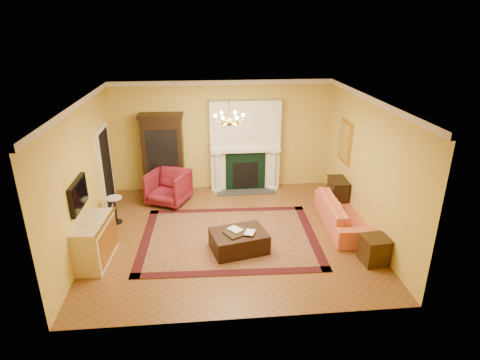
{
  "coord_description": "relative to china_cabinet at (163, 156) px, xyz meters",
  "views": [
    {
      "loc": [
        -0.53,
        -7.86,
        4.47
      ],
      "look_at": [
        0.25,
        0.3,
        1.17
      ],
      "focal_mm": 30.0,
      "sensor_mm": 36.0,
      "label": 1
    }
  ],
  "objects": [
    {
      "name": "book_b",
      "position": [
        1.86,
        -3.26,
        -0.47
      ],
      "size": [
        0.18,
        0.09,
        0.26
      ],
      "primitive_type": "imported",
      "rotation": [
        0.0,
        0.0,
        -0.39
      ],
      "color": "gray",
      "rests_on": "ottoman_tray"
    },
    {
      "name": "doorway",
      "position": [
        -1.34,
        -0.79,
        -0.01
      ],
      "size": [
        0.08,
        1.05,
        2.1
      ],
      "color": "silver",
      "rests_on": "wall_left"
    },
    {
      "name": "ceiling",
      "position": [
        1.61,
        -2.49,
        1.96
      ],
      "size": [
        6.0,
        5.5,
        0.02
      ],
      "primitive_type": "cube",
      "color": "silver",
      "rests_on": "wall_back"
    },
    {
      "name": "topiary_right",
      "position": [
        2.96,
        0.04,
        0.43
      ],
      "size": [
        0.17,
        0.17,
        0.47
      ],
      "color": "tan",
      "rests_on": "fireplace"
    },
    {
      "name": "gilt_mirror",
      "position": [
        4.58,
        -1.09,
        0.6
      ],
      "size": [
        0.06,
        0.76,
        1.05
      ],
      "color": "gold",
      "rests_on": "wall_right"
    },
    {
      "name": "floor",
      "position": [
        1.61,
        -2.49,
        -1.06
      ],
      "size": [
        6.0,
        5.5,
        0.02
      ],
      "primitive_type": "cube",
      "color": "brown",
      "rests_on": "ground"
    },
    {
      "name": "crown_molding",
      "position": [
        1.61,
        -1.53,
        1.89
      ],
      "size": [
        6.0,
        5.5,
        0.12
      ],
      "color": "silver",
      "rests_on": "ceiling"
    },
    {
      "name": "book_a",
      "position": [
        1.58,
        -3.22,
        -0.45
      ],
      "size": [
        0.18,
        0.15,
        0.28
      ],
      "primitive_type": "imported",
      "rotation": [
        0.0,
        0.0,
        0.69
      ],
      "color": "gray",
      "rests_on": "ottoman_tray"
    },
    {
      "name": "pedestal_table",
      "position": [
        -1.02,
        -1.7,
        -0.68
      ],
      "size": [
        0.36,
        0.36,
        0.65
      ],
      "color": "black",
      "rests_on": "floor"
    },
    {
      "name": "coral_sofa",
      "position": [
        4.24,
        -2.38,
        -0.62
      ],
      "size": [
        0.76,
        2.25,
        0.87
      ],
      "primitive_type": "imported",
      "rotation": [
        0.0,
        0.0,
        1.52
      ],
      "color": "#D55843",
      "rests_on": "floor"
    },
    {
      "name": "wall_right",
      "position": [
        4.62,
        -2.49,
        0.45
      ],
      "size": [
        0.02,
        5.5,
        3.0
      ],
      "primitive_type": "cube",
      "color": "gold",
      "rests_on": "floor"
    },
    {
      "name": "wingback_armchair",
      "position": [
        0.14,
        -0.71,
        -0.57
      ],
      "size": [
        1.21,
        1.19,
        0.96
      ],
      "primitive_type": "imported",
      "rotation": [
        0.0,
        0.0,
        -0.43
      ],
      "color": "maroon",
      "rests_on": "floor"
    },
    {
      "name": "ottoman_tray",
      "position": [
        1.7,
        -3.23,
        -0.61
      ],
      "size": [
        0.6,
        0.56,
        0.03
      ],
      "primitive_type": "cube",
      "rotation": [
        0.0,
        0.0,
        0.52
      ],
      "color": "black",
      "rests_on": "leather_ottoman"
    },
    {
      "name": "leather_ottoman",
      "position": [
        1.74,
        -3.19,
        -0.83
      ],
      "size": [
        1.25,
        1.03,
        0.41
      ],
      "primitive_type": "cube",
      "rotation": [
        0.0,
        0.0,
        0.23
      ],
      "color": "black",
      "rests_on": "oriental_rug"
    },
    {
      "name": "wall_front",
      "position": [
        1.61,
        -5.25,
        0.45
      ],
      "size": [
        6.0,
        0.02,
        3.0
      ],
      "primitive_type": "cube",
      "color": "gold",
      "rests_on": "floor"
    },
    {
      "name": "fireplace",
      "position": [
        2.21,
        0.08,
        0.14
      ],
      "size": [
        1.9,
        0.7,
        2.5
      ],
      "color": "silver",
      "rests_on": "wall_back"
    },
    {
      "name": "oriental_rug",
      "position": [
        1.57,
        -2.65,
        -1.05
      ],
      "size": [
        3.93,
        3.0,
        0.02
      ],
      "primitive_type": "cube",
      "rotation": [
        0.0,
        0.0,
        -0.03
      ],
      "color": "#460F10",
      "rests_on": "floor"
    },
    {
      "name": "commode",
      "position": [
        -1.12,
        -3.31,
        -0.61
      ],
      "size": [
        0.65,
        1.23,
        0.88
      ],
      "primitive_type": "cube",
      "rotation": [
        0.0,
        0.0,
        -0.08
      ],
      "color": "beige",
      "rests_on": "floor"
    },
    {
      "name": "console_table",
      "position": [
        4.39,
        -1.41,
        -0.68
      ],
      "size": [
        0.41,
        0.68,
        0.74
      ],
      "primitive_type": "cube",
      "rotation": [
        0.0,
        0.0,
        -0.05
      ],
      "color": "black",
      "rests_on": "floor"
    },
    {
      "name": "wall_left",
      "position": [
        -1.4,
        -2.49,
        0.45
      ],
      "size": [
        0.02,
        5.5,
        3.0
      ],
      "primitive_type": "cube",
      "color": "gold",
      "rests_on": "floor"
    },
    {
      "name": "chandelier",
      "position": [
        1.61,
        -2.49,
        1.56
      ],
      "size": [
        0.63,
        0.55,
        0.53
      ],
      "color": "gold",
      "rests_on": "ceiling"
    },
    {
      "name": "china_cabinet",
      "position": [
        0.0,
        0.0,
        0.0
      ],
      "size": [
        1.07,
        0.52,
        2.11
      ],
      "primitive_type": "cube",
      "rotation": [
        0.0,
        0.0,
        -0.04
      ],
      "color": "black",
      "rests_on": "floor"
    },
    {
      "name": "tv_panel",
      "position": [
        -1.34,
        -3.09,
        0.3
      ],
      "size": [
        0.09,
        0.95,
        0.58
      ],
      "color": "black",
      "rests_on": "wall_left"
    },
    {
      "name": "end_table",
      "position": [
        4.33,
        -3.89,
        -0.79
      ],
      "size": [
        0.5,
        0.5,
        0.53
      ],
      "primitive_type": "cube",
      "rotation": [
        0.0,
        0.0,
        0.1
      ],
      "color": "#321E0D",
      "rests_on": "floor"
    },
    {
      "name": "topiary_left",
      "position": [
        1.59,
        0.04,
        0.39
      ],
      "size": [
        0.15,
        0.15,
        0.39
      ],
      "color": "tan",
      "rests_on": "fireplace"
    },
    {
      "name": "wall_back",
      "position": [
        1.61,
        0.27,
        0.45
      ],
      "size": [
        6.0,
        0.02,
        3.0
      ],
      "primitive_type": "cube",
      "color": "gold",
      "rests_on": "floor"
    }
  ]
}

